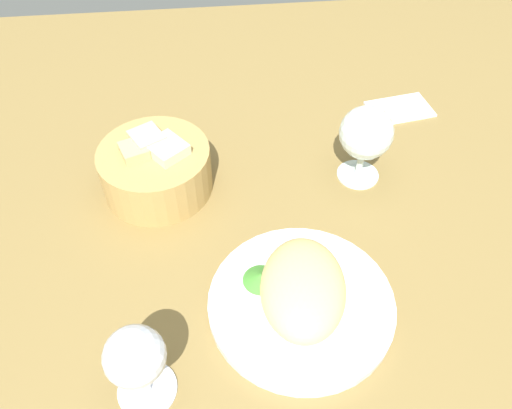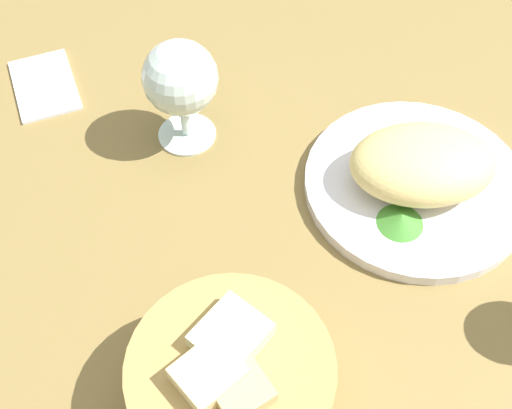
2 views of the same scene
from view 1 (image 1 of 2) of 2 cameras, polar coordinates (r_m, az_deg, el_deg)
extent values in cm
cube|color=olive|center=(72.62, 5.20, -4.67)|extent=(140.00, 140.00, 2.00)
cylinder|color=white|center=(65.33, 5.06, -10.96)|extent=(23.37, 23.37, 1.40)
ellipsoid|color=#E3C97B|center=(62.38, 5.27, -9.29)|extent=(16.22, 12.53, 5.59)
cone|color=#40872F|center=(65.59, 0.55, -8.10)|extent=(4.71, 4.71, 1.31)
cylinder|color=tan|center=(77.47, -11.08, 3.83)|extent=(16.38, 16.38, 7.29)
cube|color=beige|center=(76.74, -11.90, 6.37)|extent=(6.10, 5.92, 4.65)
cube|color=tan|center=(75.35, -13.31, 5.18)|extent=(4.99, 4.76, 3.98)
cube|color=beige|center=(75.11, -9.77, 5.16)|extent=(7.03, 6.95, 5.24)
cylinder|color=silver|center=(81.76, 11.30, 3.37)|extent=(6.50, 6.50, 0.60)
cylinder|color=silver|center=(80.18, 11.55, 4.56)|extent=(1.00, 1.00, 4.07)
sphere|color=silver|center=(76.28, 12.22, 7.84)|extent=(7.94, 7.94, 7.94)
cylinder|color=silver|center=(61.82, -12.05, -19.49)|extent=(6.67, 6.67, 0.60)
cylinder|color=silver|center=(59.51, -12.45, -18.53)|extent=(1.00, 1.00, 4.51)
sphere|color=silver|center=(54.64, -13.40, -16.19)|extent=(6.45, 6.45, 6.45)
cube|color=white|center=(96.31, 15.78, 10.32)|extent=(8.66, 11.97, 0.80)
camera|label=2|loc=(0.65, -41.56, 37.23)|focal=45.29mm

